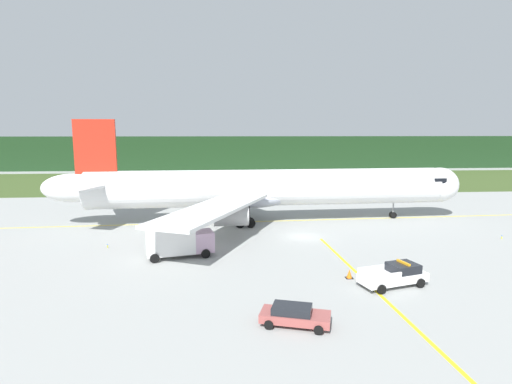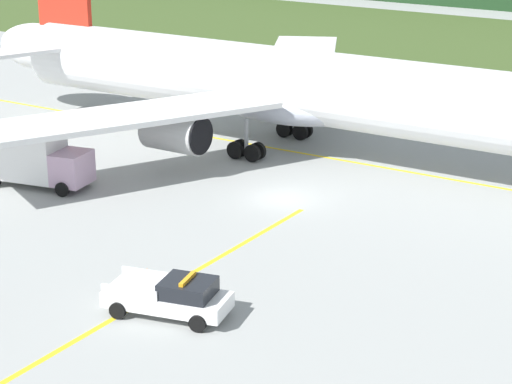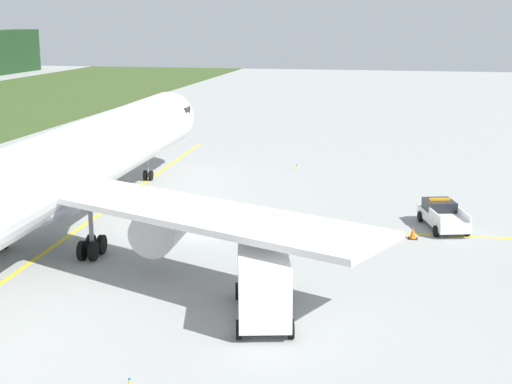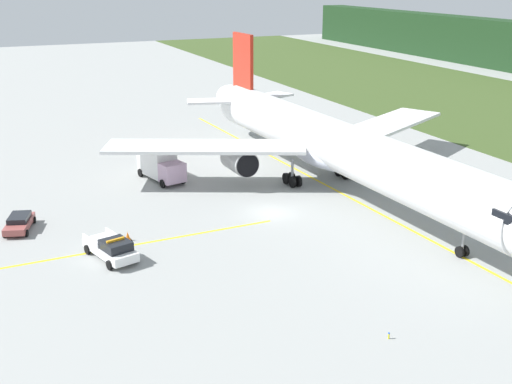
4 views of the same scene
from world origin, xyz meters
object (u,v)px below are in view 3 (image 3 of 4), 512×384
Objects in this scene: ops_pickup_truck at (442,215)px; apron_cone at (413,233)px; airliner at (57,173)px; catering_truck at (263,284)px.

ops_pickup_truck reaches higher than apron_cone.
airliner is 9.79× the size of ops_pickup_truck.
catering_truck is 8.90× the size of apron_cone.
airliner reaches higher than apron_cone.
airliner reaches higher than catering_truck.
airliner is 73.94× the size of apron_cone.
ops_pickup_truck is at bearing -71.07° from airliner.
ops_pickup_truck is 7.55× the size of apron_cone.
ops_pickup_truck is 20.57m from catering_truck.
catering_truck is 16.91m from apron_cone.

